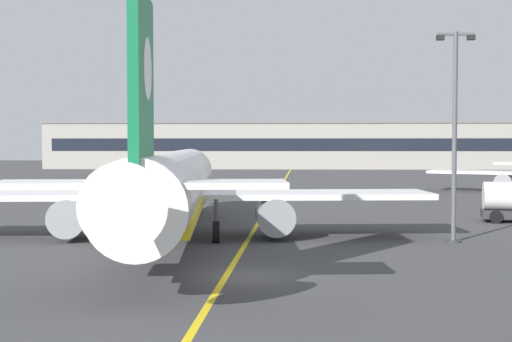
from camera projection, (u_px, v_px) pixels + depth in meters
The scene contains 6 objects.
ground_plane at pixel (250, 276), 29.93m from camera, with size 400.00×400.00×0.00m, color #3D3D3F.
taxiway_centreline at pixel (266, 210), 59.88m from camera, with size 0.30×180.00×0.01m, color yellow.
airliner_foreground at pixel (174, 184), 41.67m from camera, with size 32.28×41.53×11.65m.
apron_lamp_post at pixel (455, 132), 40.15m from camera, with size 2.24×0.90×12.48m.
safety_cone_by_nose_gear at pixel (216, 210), 56.99m from camera, with size 0.44×0.44×0.55m.
terminal_building at pixel (292, 145), 158.06m from camera, with size 114.36×12.40×10.79m.
Camera 1 is at (1.43, -29.68, 5.89)m, focal length 47.52 mm.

